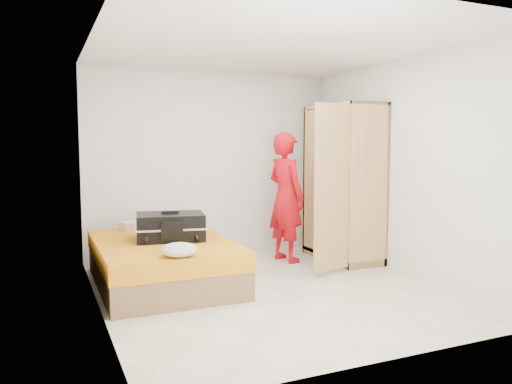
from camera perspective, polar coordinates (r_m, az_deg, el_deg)
name	(u,v)px	position (r m, az deg, el deg)	size (l,w,h in m)	color
room	(272,170)	(5.34, 1.82, 2.58)	(4.00, 4.02, 2.60)	beige
bed	(163,262)	(5.75, -10.62, -7.87)	(1.42, 2.02, 0.50)	brown
wardrobe	(342,187)	(6.81, 9.83, 0.57)	(1.15, 1.34, 2.10)	tan
person	(286,197)	(6.70, 3.45, -0.59)	(0.63, 0.41, 1.73)	#B80B17
suitcase	(170,227)	(5.70, -9.76, -3.92)	(0.85, 0.68, 0.33)	black
round_cushion	(179,250)	(4.84, -8.78, -6.54)	(0.35, 0.35, 0.13)	beige
pillow	(143,225)	(6.50, -12.74, -3.68)	(0.56, 0.29, 0.10)	beige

